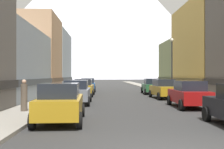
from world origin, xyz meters
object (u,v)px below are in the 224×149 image
Objects in this scene: pedestrian_0 at (24,96)px; streetlamp_right at (172,58)px; car_right_3 at (152,86)px; car_right_2 at (164,89)px; car_left_1 at (77,92)px; car_right_1 at (189,94)px; car_left_0 at (61,103)px; car_left_2 at (84,87)px; car_left_3 at (88,85)px.

streetlamp_right is at bearing 48.16° from pedestrian_0.
car_right_3 is 19.05m from pedestrian_0.
streetlamp_right is at bearing 64.00° from car_right_2.
car_right_3 is 2.55× the size of pedestrian_0.
streetlamp_right reaches higher than car_left_1.
car_left_1 is at bearing 64.26° from pedestrian_0.
car_right_3 is at bearing 89.99° from car_right_2.
pedestrian_0 is (-10.05, -9.77, 0.06)m from car_right_2.
car_right_1 is 10.36m from pedestrian_0.
streetlamp_right is (9.15, 15.90, 3.09)m from car_left_0.
car_right_2 is (7.60, -3.30, 0.00)m from car_left_2.
car_left_1 is 0.99× the size of car_right_3.
car_left_3 is at bearing 89.99° from car_left_1.
car_right_3 is (7.60, -4.90, 0.00)m from car_left_3.
pedestrian_0 reaches higher than car_right_1.
pedestrian_0 is at bearing -121.83° from car_right_3.
car_right_1 is (7.60, -18.59, 0.00)m from car_left_3.
car_right_1 is 13.68m from car_right_3.
car_left_3 is at bearing 90.00° from car_left_0.
car_right_3 is (7.60, 19.13, 0.00)m from car_left_0.
car_left_3 is at bearing 147.17° from car_right_3.
streetlamp_right is (9.15, -0.12, 3.09)m from car_left_2.
streetlamp_right is at bearing 81.56° from car_right_1.
car_left_2 and car_right_3 have the same top height.
car_left_0 is 16.02m from car_left_2.
car_right_2 is 6.42m from car_right_3.
car_right_1 is 2.54× the size of pedestrian_0.
car_right_2 is (7.59, 12.71, 0.00)m from car_left_0.
car_right_1 is at bearing -89.99° from car_right_2.
car_left_3 is at bearing 112.23° from car_right_1.
car_left_0 is 1.01× the size of car_left_2.
car_right_1 is at bearing -67.77° from car_left_3.
streetlamp_right is (1.55, -3.23, 3.09)m from car_right_3.
pedestrian_0 reaches higher than car_left_3.
car_left_2 is 13.02m from car_right_1.
car_left_0 is at bearing -50.19° from pedestrian_0.
car_right_2 is at bearing -56.14° from car_left_3.
car_left_0 is 1.01× the size of car_right_1.
pedestrian_0 is at bearing -96.63° from car_left_3.
car_left_2 is at bearing 179.25° from streetlamp_right.
car_right_1 is 1.00× the size of car_right_3.
streetlamp_right is at bearing -0.75° from car_left_2.
car_right_2 is 0.76× the size of streetlamp_right.
car_left_1 and car_right_1 have the same top height.
car_left_1 and car_left_2 have the same top height.
car_left_1 is at bearing -124.37° from car_right_3.
car_left_1 is 0.75× the size of streetlamp_right.
car_right_2 is at bearing 59.15° from car_left_0.
streetlamp_right is (1.55, 3.18, 3.09)m from car_right_2.
car_left_2 is at bearing 90.01° from car_left_1.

